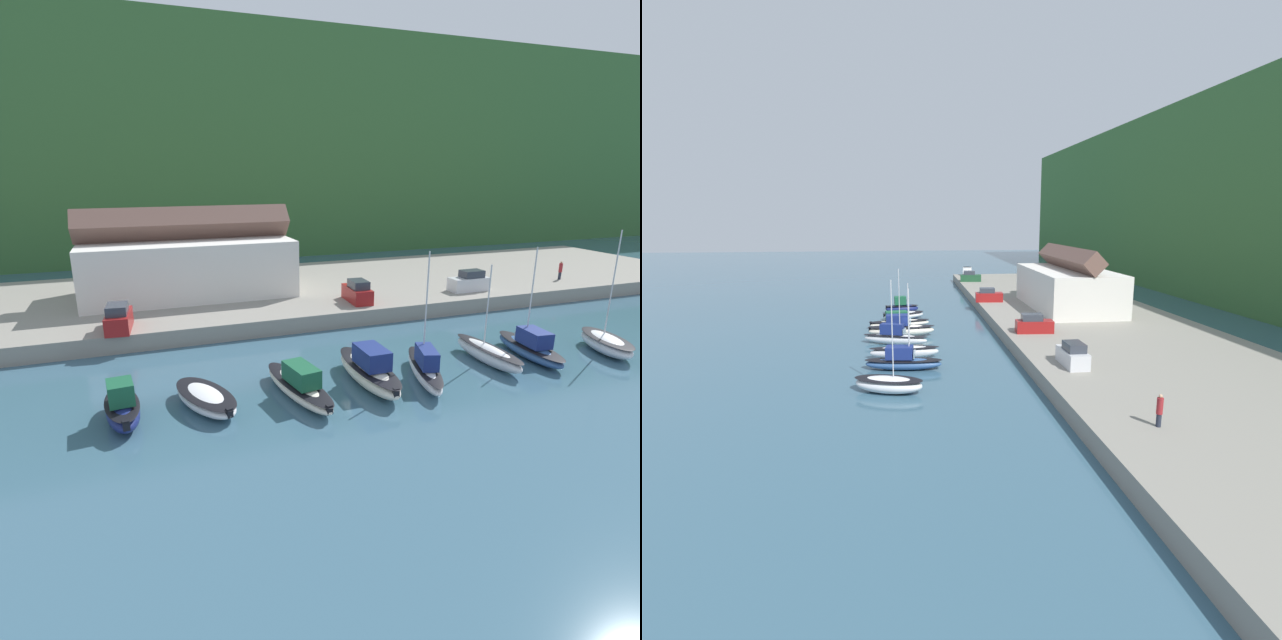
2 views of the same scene
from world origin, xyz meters
TOP-DOWN VIEW (x-y plane):
  - ground_plane at (0.00, 0.00)m, footprint 320.00×320.00m
  - hillside_backdrop at (0.00, 85.27)m, footprint 240.00×73.26m
  - quay_promenade at (0.00, 22.73)m, footprint 107.67×24.96m
  - harbor_clubhouse at (-9.17, 22.33)m, footprint 20.71×10.23m
  - moored_boat_0 at (-15.70, -1.48)m, footprint 2.32×5.17m
  - moored_boat_1 at (-11.04, -1.23)m, footprint 4.35×6.54m
  - moored_boat_2 at (-5.33, -1.84)m, footprint 3.24×8.28m
  - moored_boat_3 at (-0.36, -1.59)m, footprint 2.30×8.17m
  - moored_boat_4 at (3.51, -2.26)m, footprint 3.79×7.76m
  - moored_boat_5 at (9.56, -1.19)m, footprint 1.64×7.22m
  - moored_boat_6 at (13.34, -1.37)m, footprint 2.90×7.65m
  - moored_boat_7 at (19.72, -2.56)m, footprint 4.14×6.39m
  - parked_car_1 at (-15.90, 12.00)m, footprint 2.17×4.34m
  - parked_car_2 at (5.66, 13.51)m, footprint 2.07×4.31m
  - parked_car_3 at (18.66, 13.61)m, footprint 4.21×1.83m
  - person_on_quay at (32.06, 14.58)m, footprint 0.40×0.40m

SIDE VIEW (x-z plane):
  - ground_plane at x=0.00m, z-range 0.00..0.00m
  - moored_boat_1 at x=-11.04m, z-range 0.04..1.11m
  - moored_boat_5 at x=9.56m, z-range -2.92..4.38m
  - quay_promenade at x=0.00m, z-range 0.00..1.47m
  - moored_boat_7 at x=19.72m, z-range -3.99..5.50m
  - moored_boat_2 at x=-5.33m, z-range -0.32..1.92m
  - moored_boat_6 at x=13.34m, z-range -3.36..5.01m
  - moored_boat_4 at x=3.51m, z-range -3.48..5.24m
  - moored_boat_0 at x=-15.70m, z-range -0.35..2.22m
  - moored_boat_3 at x=-0.36m, z-range -0.36..2.35m
  - parked_car_1 at x=-15.90m, z-range 1.31..3.47m
  - parked_car_2 at x=5.66m, z-range 1.31..3.47m
  - parked_car_3 at x=18.66m, z-range 1.31..3.47m
  - person_on_quay at x=32.06m, z-range 1.50..3.64m
  - harbor_clubhouse at x=-9.17m, z-range 0.22..9.07m
  - hillside_backdrop at x=0.00m, z-range 0.00..34.78m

